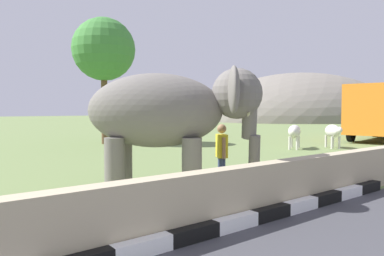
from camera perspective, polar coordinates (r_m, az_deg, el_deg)
name	(u,v)px	position (r m, az deg, el deg)	size (l,w,h in m)	color
barrier_parapet	(187,205)	(5.98, -0.79, -11.85)	(28.00, 0.36, 1.00)	tan
elephant	(171,113)	(8.40, -3.27, 2.39)	(3.91, 3.72, 2.96)	slate
person_handler	(222,153)	(9.21, 4.65, -3.93)	(0.41, 0.60, 1.66)	navy
bus_orange	(383,108)	(27.05, 27.68, 2.73)	(8.65, 4.00, 3.50)	orange
cow_near	(333,131)	(20.27, 21.13, -0.51)	(1.52, 1.73, 1.23)	beige
cow_mid	(294,132)	(19.36, 15.69, -0.58)	(1.83, 1.34, 1.23)	beige
tree_distant	(104,50)	(22.17, -13.60, 11.75)	(3.62, 3.62, 7.30)	brown
hill_east	(302,120)	(69.25, 16.74, 1.16)	(38.33, 30.66, 16.96)	slate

